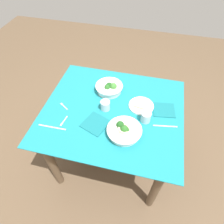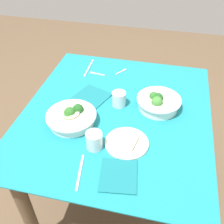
{
  "view_description": "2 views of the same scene",
  "coord_description": "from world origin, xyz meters",
  "px_view_note": "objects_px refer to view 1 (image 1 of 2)",
  "views": [
    {
      "loc": [
        0.24,
        -1.0,
        1.94
      ],
      "look_at": [
        0.0,
        -0.02,
        0.78
      ],
      "focal_mm": 31.12,
      "sensor_mm": 36.0,
      "label": 1
    },
    {
      "loc": [
        1.04,
        0.22,
        1.68
      ],
      "look_at": [
        0.01,
        -0.02,
        0.78
      ],
      "focal_mm": 42.07,
      "sensor_mm": 36.0,
      "label": 2
    }
  ],
  "objects_px": {
    "broccoli_bowl_far": "(109,88)",
    "broccoli_bowl_near": "(124,131)",
    "water_glass_side": "(146,117)",
    "fork_by_near_bowl": "(64,106)",
    "bread_side_plate": "(141,105)",
    "fork_by_far_bowl": "(64,121)",
    "table_knife_left": "(52,127)",
    "napkin_folded_lower": "(96,124)",
    "napkin_folded_upper": "(164,110)",
    "table_knife_right": "(165,126)",
    "water_glass_center": "(105,106)"
  },
  "relations": [
    {
      "from": "fork_by_near_bowl",
      "to": "fork_by_far_bowl",
      "type": "bearing_deg",
      "value": 146.46
    },
    {
      "from": "fork_by_near_bowl",
      "to": "broccoli_bowl_far",
      "type": "bearing_deg",
      "value": -106.71
    },
    {
      "from": "table_knife_left",
      "to": "bread_side_plate",
      "type": "bearing_deg",
      "value": -150.21
    },
    {
      "from": "table_knife_right",
      "to": "napkin_folded_upper",
      "type": "xyz_separation_m",
      "value": [
        -0.02,
        0.16,
        0.0
      ]
    },
    {
      "from": "water_glass_side",
      "to": "fork_by_near_bowl",
      "type": "distance_m",
      "value": 0.67
    },
    {
      "from": "broccoli_bowl_near",
      "to": "fork_by_far_bowl",
      "type": "distance_m",
      "value": 0.47
    },
    {
      "from": "water_glass_side",
      "to": "fork_by_far_bowl",
      "type": "relative_size",
      "value": 0.83
    },
    {
      "from": "broccoli_bowl_far",
      "to": "water_glass_side",
      "type": "bearing_deg",
      "value": -36.29
    },
    {
      "from": "table_knife_right",
      "to": "napkin_folded_lower",
      "type": "bearing_deg",
      "value": -178.2
    },
    {
      "from": "fork_by_far_bowl",
      "to": "napkin_folded_lower",
      "type": "relative_size",
      "value": 0.58
    },
    {
      "from": "broccoli_bowl_far",
      "to": "broccoli_bowl_near",
      "type": "distance_m",
      "value": 0.46
    },
    {
      "from": "table_knife_left",
      "to": "napkin_folded_upper",
      "type": "xyz_separation_m",
      "value": [
        0.8,
        0.37,
        0.0
      ]
    },
    {
      "from": "broccoli_bowl_far",
      "to": "broccoli_bowl_near",
      "type": "relative_size",
      "value": 0.93
    },
    {
      "from": "fork_by_near_bowl",
      "to": "table_knife_left",
      "type": "distance_m",
      "value": 0.22
    },
    {
      "from": "broccoli_bowl_far",
      "to": "napkin_folded_lower",
      "type": "relative_size",
      "value": 1.34
    },
    {
      "from": "broccoli_bowl_far",
      "to": "bread_side_plate",
      "type": "height_order",
      "value": "broccoli_bowl_far"
    },
    {
      "from": "fork_by_far_bowl",
      "to": "table_knife_left",
      "type": "bearing_deg",
      "value": -32.72
    },
    {
      "from": "broccoli_bowl_near",
      "to": "water_glass_side",
      "type": "relative_size",
      "value": 2.98
    },
    {
      "from": "broccoli_bowl_near",
      "to": "napkin_folded_upper",
      "type": "bearing_deg",
      "value": 48.07
    },
    {
      "from": "broccoli_bowl_far",
      "to": "broccoli_bowl_near",
      "type": "height_order",
      "value": "broccoli_bowl_far"
    },
    {
      "from": "bread_side_plate",
      "to": "napkin_folded_lower",
      "type": "relative_size",
      "value": 1.16
    },
    {
      "from": "napkin_folded_lower",
      "to": "broccoli_bowl_near",
      "type": "bearing_deg",
      "value": -8.91
    },
    {
      "from": "broccoli_bowl_far",
      "to": "fork_by_far_bowl",
      "type": "bearing_deg",
      "value": -121.89
    },
    {
      "from": "broccoli_bowl_near",
      "to": "fork_by_far_bowl",
      "type": "relative_size",
      "value": 2.48
    },
    {
      "from": "napkin_folded_upper",
      "to": "bread_side_plate",
      "type": "bearing_deg",
      "value": 180.0
    },
    {
      "from": "table_knife_left",
      "to": "table_knife_right",
      "type": "height_order",
      "value": "same"
    },
    {
      "from": "napkin_folded_upper",
      "to": "napkin_folded_lower",
      "type": "height_order",
      "value": "same"
    },
    {
      "from": "fork_by_far_bowl",
      "to": "table_knife_left",
      "type": "xyz_separation_m",
      "value": [
        -0.06,
        -0.07,
        -0.0
      ]
    },
    {
      "from": "broccoli_bowl_far",
      "to": "bread_side_plate",
      "type": "xyz_separation_m",
      "value": [
        0.3,
        -0.11,
        -0.03
      ]
    },
    {
      "from": "broccoli_bowl_near",
      "to": "napkin_folded_upper",
      "type": "height_order",
      "value": "broccoli_bowl_near"
    },
    {
      "from": "water_glass_side",
      "to": "napkin_folded_upper",
      "type": "distance_m",
      "value": 0.2
    },
    {
      "from": "table_knife_right",
      "to": "broccoli_bowl_far",
      "type": "bearing_deg",
      "value": 141.82
    },
    {
      "from": "bread_side_plate",
      "to": "napkin_folded_lower",
      "type": "height_order",
      "value": "bread_side_plate"
    },
    {
      "from": "bread_side_plate",
      "to": "napkin_folded_upper",
      "type": "distance_m",
      "value": 0.18
    },
    {
      "from": "fork_by_near_bowl",
      "to": "napkin_folded_lower",
      "type": "xyz_separation_m",
      "value": [
        0.31,
        -0.11,
        0.0
      ]
    },
    {
      "from": "table_knife_right",
      "to": "fork_by_near_bowl",
      "type": "bearing_deg",
      "value": 169.89
    },
    {
      "from": "broccoli_bowl_near",
      "to": "napkin_folded_lower",
      "type": "bearing_deg",
      "value": 171.09
    },
    {
      "from": "broccoli_bowl_far",
      "to": "napkin_folded_upper",
      "type": "xyz_separation_m",
      "value": [
        0.48,
        -0.11,
        -0.03
      ]
    },
    {
      "from": "bread_side_plate",
      "to": "fork_by_far_bowl",
      "type": "bearing_deg",
      "value": -151.61
    },
    {
      "from": "bread_side_plate",
      "to": "water_glass_side",
      "type": "bearing_deg",
      "value": -70.16
    },
    {
      "from": "water_glass_center",
      "to": "water_glass_side",
      "type": "bearing_deg",
      "value": -7.28
    },
    {
      "from": "fork_by_far_bowl",
      "to": "napkin_folded_upper",
      "type": "bearing_deg",
      "value": 119.97
    },
    {
      "from": "broccoli_bowl_far",
      "to": "table_knife_right",
      "type": "relative_size",
      "value": 1.29
    },
    {
      "from": "fork_by_far_bowl",
      "to": "table_knife_left",
      "type": "relative_size",
      "value": 0.47
    },
    {
      "from": "table_knife_left",
      "to": "broccoli_bowl_near",
      "type": "bearing_deg",
      "value": -173.46
    },
    {
      "from": "fork_by_near_bowl",
      "to": "napkin_folded_upper",
      "type": "height_order",
      "value": "napkin_folded_upper"
    },
    {
      "from": "broccoli_bowl_far",
      "to": "water_glass_side",
      "type": "distance_m",
      "value": 0.43
    },
    {
      "from": "broccoli_bowl_near",
      "to": "bread_side_plate",
      "type": "distance_m",
      "value": 0.31
    },
    {
      "from": "bread_side_plate",
      "to": "water_glass_side",
      "type": "distance_m",
      "value": 0.15
    },
    {
      "from": "fork_by_far_bowl",
      "to": "table_knife_right",
      "type": "bearing_deg",
      "value": 108.19
    }
  ]
}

